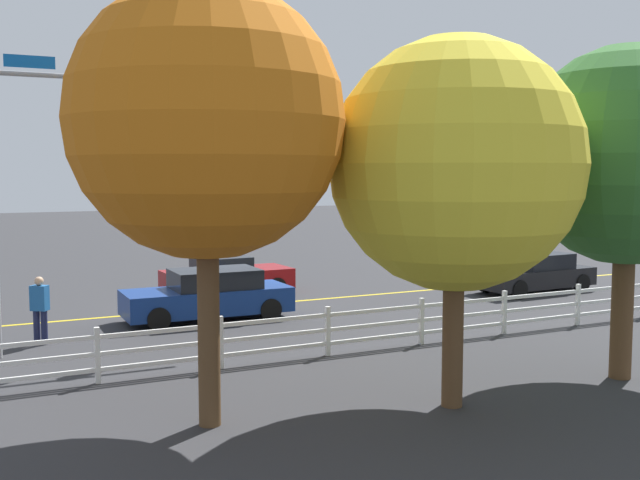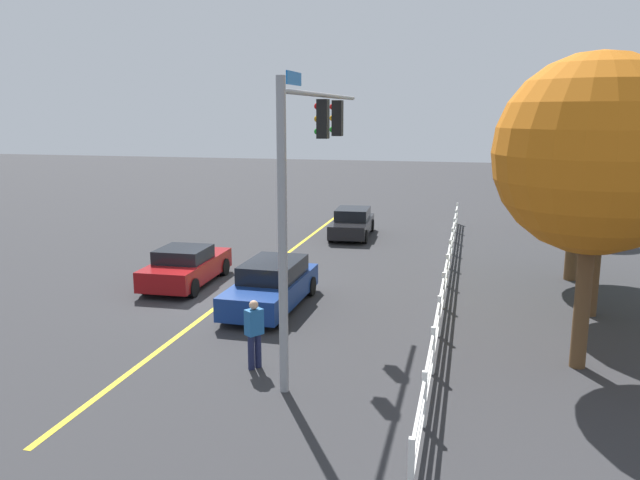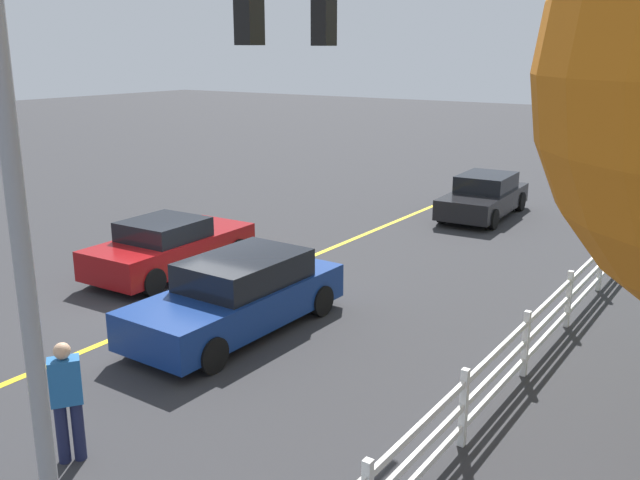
# 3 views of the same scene
# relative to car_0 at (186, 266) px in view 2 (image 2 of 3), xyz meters

# --- Properties ---
(ground_plane) EXTENTS (120.00, 120.00, 0.00)m
(ground_plane) POSITION_rel_car_0_xyz_m (1.06, 2.06, -0.66)
(ground_plane) COLOR #2D2D30
(lane_center_stripe) EXTENTS (28.00, 0.16, 0.01)m
(lane_center_stripe) POSITION_rel_car_0_xyz_m (-2.94, 2.06, -0.66)
(lane_center_stripe) COLOR gold
(lane_center_stripe) RESTS_ON ground_plane
(signal_assembly) EXTENTS (7.92, 0.38, 6.87)m
(signal_assembly) POSITION_rel_car_0_xyz_m (5.22, 5.89, 4.20)
(signal_assembly) COLOR gray
(signal_assembly) RESTS_ON ground_plane
(car_0) EXTENTS (4.38, 2.02, 1.37)m
(car_0) POSITION_rel_car_0_xyz_m (0.00, 0.00, 0.00)
(car_0) COLOR maroon
(car_0) RESTS_ON ground_plane
(car_1) EXTENTS (4.76, 1.96, 1.46)m
(car_1) POSITION_rel_car_0_xyz_m (1.83, 3.77, 0.05)
(car_1) COLOR navy
(car_1) RESTS_ON ground_plane
(car_2) EXTENTS (4.49, 2.02, 1.38)m
(car_2) POSITION_rel_car_0_xyz_m (-10.05, 4.09, 0.00)
(car_2) COLOR black
(car_2) RESTS_ON ground_plane
(pedestrian) EXTENTS (0.48, 0.44, 1.69)m
(pedestrian) POSITION_rel_car_0_xyz_m (6.51, 4.85, 0.27)
(pedestrian) COLOR #191E3F
(pedestrian) RESTS_ON ground_plane
(white_rail_fence) EXTENTS (26.10, 0.10, 1.15)m
(white_rail_fence) POSITION_rel_car_0_xyz_m (-1.94, 9.00, -0.06)
(white_rail_fence) COLOR white
(white_rail_fence) RESTS_ON ground_plane
(tree_0) EXTENTS (4.46, 4.46, 6.82)m
(tree_0) POSITION_rel_car_0_xyz_m (-3.93, 13.36, 3.92)
(tree_0) COLOR brown
(tree_0) RESTS_ON ground_plane
(tree_1) EXTENTS (4.53, 4.53, 6.67)m
(tree_1) POSITION_rel_car_0_xyz_m (0.33, 13.35, 3.73)
(tree_1) COLOR brown
(tree_1) RESTS_ON ground_plane
(tree_2) EXTENTS (3.07, 3.07, 6.48)m
(tree_2) POSITION_rel_car_0_xyz_m (-13.94, 13.66, 4.24)
(tree_2) COLOR brown
(tree_2) RESTS_ON ground_plane
(tree_3) EXTENTS (4.56, 4.56, 7.38)m
(tree_3) POSITION_rel_car_0_xyz_m (4.61, 12.38, 4.42)
(tree_3) COLOR brown
(tree_3) RESTS_ON ground_plane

